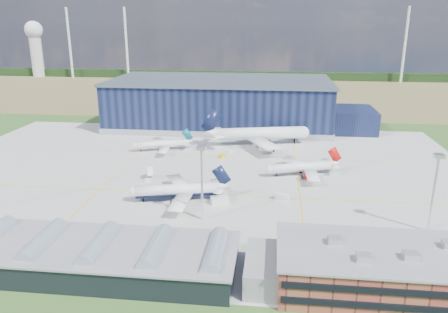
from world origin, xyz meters
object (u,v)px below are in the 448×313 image
(ops_building, at_px, (380,269))
(gse_tug_b, at_px, (10,233))
(airliner_red, at_px, (301,163))
(car_b, at_px, (90,241))
(airliner_navy, at_px, (176,184))
(airliner_widebody, at_px, (261,127))
(gse_tug_c, at_px, (222,156))
(car_a, at_px, (144,238))
(gse_cart_b, at_px, (229,151))
(light_mast_east, at_px, (435,180))
(gse_van_c, at_px, (219,200))
(gse_van_a, at_px, (282,197))
(airstair, at_px, (150,175))
(hangar, at_px, (226,105))
(airliner_regional, at_px, (160,141))
(light_mast_center, at_px, (202,171))

(ops_building, bearing_deg, gse_tug_b, 171.79)
(airliner_red, bearing_deg, car_b, 26.94)
(airliner_navy, relative_size, gse_tug_b, 11.51)
(airliner_widebody, height_order, gse_tug_c, airliner_widebody)
(car_a, bearing_deg, airliner_widebody, -11.06)
(gse_cart_b, bearing_deg, light_mast_east, -90.84)
(light_mast_east, bearing_deg, car_a, -169.51)
(gse_tug_b, bearing_deg, ops_building, 17.11)
(gse_tug_c, xyz_separation_m, gse_van_c, (5.30, -49.92, 0.57))
(gse_van_a, relative_size, gse_van_c, 0.90)
(gse_van_a, distance_m, gse_tug_c, 51.05)
(gse_tug_c, relative_size, car_a, 0.99)
(airstair, bearing_deg, hangar, 57.45)
(gse_cart_b, bearing_deg, airliner_widebody, 4.15)
(gse_van_c, bearing_deg, hangar, -16.80)
(airliner_red, xyz_separation_m, car_a, (-45.18, -58.06, -4.57))
(gse_van_a, height_order, airstair, airstair)
(airliner_regional, xyz_separation_m, airstair, (5.47, -37.28, -3.04))
(light_mast_east, height_order, gse_tug_c, light_mast_east)
(airliner_navy, height_order, car_a, airliner_navy)
(airliner_widebody, distance_m, gse_van_a, 68.06)
(gse_cart_b, height_order, car_a, gse_cart_b)
(ops_building, distance_m, airliner_regional, 125.69)
(gse_tug_b, bearing_deg, hangar, 97.66)
(airliner_widebody, height_order, car_a, airliner_widebody)
(airliner_widebody, xyz_separation_m, airliner_regional, (-45.38, -15.00, -4.04))
(airliner_regional, distance_m, gse_tug_b, 88.60)
(hangar, bearing_deg, gse_tug_b, -107.67)
(airliner_regional, relative_size, airstair, 5.58)
(ops_building, relative_size, gse_tug_c, 13.40)
(light_mast_center, relative_size, gse_tug_b, 7.62)
(hangar, height_order, gse_tug_b, hangar)
(airliner_red, distance_m, gse_tug_c, 38.25)
(hangar, height_order, light_mast_center, hangar)
(airliner_widebody, relative_size, airstair, 10.39)
(ops_building, xyz_separation_m, gse_tug_c, (-46.72, 92.23, -4.04))
(hangar, relative_size, light_mast_east, 6.30)
(airliner_widebody, bearing_deg, gse_tug_c, -138.17)
(airliner_regional, xyz_separation_m, gse_van_a, (55.02, -51.94, -3.61))
(light_mast_center, distance_m, airliner_red, 54.54)
(airliner_regional, relative_size, car_a, 8.30)
(ops_building, xyz_separation_m, light_mast_east, (19.99, 30.00, 10.64))
(gse_cart_b, bearing_deg, light_mast_center, -133.87)
(hangar, bearing_deg, gse_van_c, -84.53)
(gse_tug_c, height_order, airstair, airstair)
(light_mast_center, distance_m, light_mast_east, 65.00)
(gse_tug_b, bearing_deg, gse_tug_c, 82.57)
(hangar, relative_size, light_mast_center, 6.30)
(gse_tug_b, bearing_deg, light_mast_center, 42.42)
(airliner_navy, distance_m, airliner_red, 51.78)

